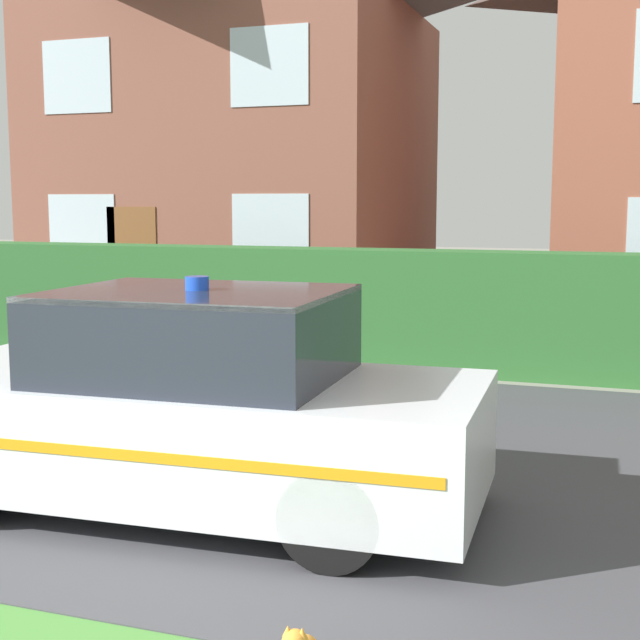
# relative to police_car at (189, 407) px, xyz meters

# --- Properties ---
(road_strip) EXTENTS (28.00, 6.86, 0.01)m
(road_strip) POSITION_rel_police_car_xyz_m (0.35, 1.70, -0.74)
(road_strip) COLOR #424247
(road_strip) RESTS_ON ground
(garden_hedge) EXTENTS (13.01, 0.75, 1.57)m
(garden_hedge) POSITION_rel_police_car_xyz_m (-0.03, 5.75, 0.04)
(garden_hedge) COLOR #2D662D
(garden_hedge) RESTS_ON ground
(police_car) EXTENTS (4.26, 1.93, 1.67)m
(police_car) POSITION_rel_police_car_xyz_m (0.00, 0.00, 0.00)
(police_car) COLOR black
(police_car) RESTS_ON road_strip
(house_left) EXTENTS (7.14, 6.62, 8.32)m
(house_left) POSITION_rel_police_car_xyz_m (-4.77, 11.69, 3.50)
(house_left) COLOR brown
(house_left) RESTS_ON ground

